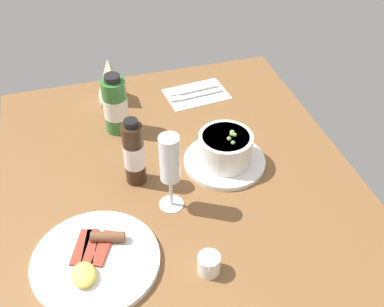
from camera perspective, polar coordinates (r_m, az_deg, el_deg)
name	(u,v)px	position (r cm, az deg, el deg)	size (l,w,h in cm)	color
ground_plane	(187,199)	(112.25, -0.65, -5.44)	(110.00, 84.00, 3.00)	brown
porridge_bowl	(225,150)	(116.62, 3.98, 0.38)	(20.31, 20.31, 9.27)	white
cutlery_setting	(195,94)	(143.23, 0.35, 7.16)	(13.96, 19.06, 0.90)	white
creamer_jug	(209,264)	(95.74, 2.05, -13.08)	(5.52, 4.55, 4.98)	white
wine_glass	(170,163)	(100.15, -2.67, -1.08)	(5.61, 5.61, 19.49)	white
sauce_bottle_green	(115,105)	(126.73, -9.14, 5.70)	(6.45, 6.45, 16.81)	#337233
sauce_bottle_brown	(134,154)	(109.92, -6.95, 0.00)	(4.95, 4.95, 17.74)	#382314
breakfast_plate	(95,261)	(99.77, -11.49, -12.44)	(25.94, 25.94, 3.70)	white
menu_card	(111,83)	(140.20, -9.66, 8.32)	(5.99, 7.99, 11.34)	tan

